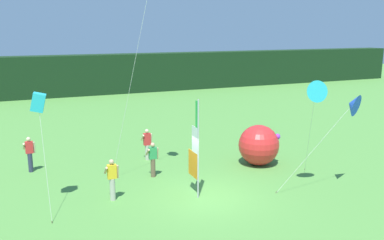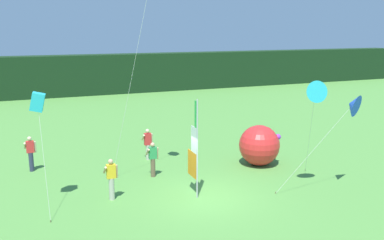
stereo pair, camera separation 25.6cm
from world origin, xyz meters
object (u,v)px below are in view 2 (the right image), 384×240
person_far_left (148,143)px  kite_blue_delta_3 (353,105)px  banner_flag (194,150)px  inflatable_balloon (259,145)px  person_mid_field (111,178)px  kite_cyan_delta_1 (315,92)px  person_far_right (153,158)px  kite_cyan_box_2 (38,102)px  person_near_banner (31,153)px

person_far_left → kite_blue_delta_3: kite_blue_delta_3 is taller
banner_flag → inflatable_balloon: (4.56, 2.41, -0.93)m
banner_flag → person_mid_field: (-3.28, 0.83, -1.05)m
banner_flag → kite_cyan_delta_1: size_ratio=0.86×
person_mid_field → person_far_right: 3.05m
kite_cyan_box_2 → kite_blue_delta_3: size_ratio=1.08×
banner_flag → kite_cyan_delta_1: bearing=-16.7°
person_far_right → inflatable_balloon: (5.50, -0.38, 0.15)m
banner_flag → kite_blue_delta_3: size_ratio=0.97×
inflatable_balloon → kite_cyan_box_2: size_ratio=0.47×
person_near_banner → person_far_right: size_ratio=1.05×
person_mid_field → banner_flag: bearing=-14.2°
banner_flag → inflatable_balloon: 5.24m
person_far_right → kite_cyan_delta_1: 7.85m
banner_flag → person_far_right: (-0.95, 2.79, -1.08)m
person_far_left → person_mid_field: bearing=-122.0°
banner_flag → kite_cyan_box_2: 6.30m
person_near_banner → kite_cyan_delta_1: 13.51m
banner_flag → kite_cyan_box_2: kite_cyan_box_2 is taller
inflatable_balloon → kite_cyan_delta_1: bearing=-87.3°
person_mid_field → person_far_left: 5.34m
banner_flag → inflatable_balloon: banner_flag is taller
person_far_right → kite_blue_delta_3: kite_blue_delta_3 is taller
person_mid_field → kite_blue_delta_3: 10.30m
person_far_left → inflatable_balloon: size_ratio=0.79×
inflatable_balloon → kite_blue_delta_3: (1.68, -4.37, 2.70)m
person_near_banner → kite_cyan_box_2: kite_cyan_box_2 is taller
person_mid_field → person_far_right: size_ratio=1.04×
person_far_left → kite_cyan_box_2: bearing=-141.1°
person_mid_field → kite_blue_delta_3: kite_blue_delta_3 is taller
banner_flag → inflatable_balloon: bearing=27.9°
person_far_right → person_near_banner: bearing=150.7°
kite_cyan_box_2 → inflatable_balloon: bearing=7.6°
person_mid_field → inflatable_balloon: 7.99m
person_mid_field → kite_cyan_delta_1: 8.98m
kite_cyan_box_2 → person_near_banner: bearing=94.8°
person_mid_field → person_far_right: bearing=40.1°
person_near_banner → person_far_left: (5.76, -0.38, -0.04)m
person_near_banner → person_far_left: bearing=-3.8°
person_mid_field → kite_blue_delta_3: (9.51, -2.79, 2.81)m
person_mid_field → kite_cyan_box_2: (-2.54, 0.19, 3.24)m
person_mid_field → person_far_left: (2.83, 4.53, -0.03)m
inflatable_balloon → kite_blue_delta_3: bearing=-69.0°
person_far_left → person_far_right: size_ratio=1.01×
person_near_banner → kite_cyan_box_2: (0.39, -4.72, 3.23)m
person_far_left → kite_cyan_delta_1: (5.19, -6.78, 3.39)m
person_mid_field → kite_blue_delta_3: size_ratio=0.41×
person_near_banner → inflatable_balloon: size_ratio=0.82×
person_far_right → inflatable_balloon: inflatable_balloon is taller
banner_flag → person_mid_field: banner_flag is taller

